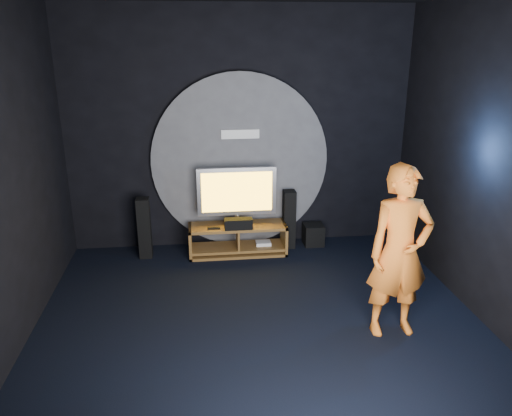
{
  "coord_description": "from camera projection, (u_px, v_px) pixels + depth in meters",
  "views": [
    {
      "loc": [
        -0.63,
        -4.72,
        3.06
      ],
      "look_at": [
        0.07,
        1.05,
        1.05
      ],
      "focal_mm": 35.0,
      "sensor_mm": 36.0,
      "label": 1
    }
  ],
  "objects": [
    {
      "name": "floor",
      "position": [
        261.0,
        329.0,
        5.5
      ],
      "size": [
        5.0,
        5.0,
        0.0
      ],
      "primitive_type": "plane",
      "color": "black",
      "rests_on": "ground"
    },
    {
      "name": "back_wall",
      "position": [
        240.0,
        131.0,
        7.27
      ],
      "size": [
        5.0,
        0.04,
        3.5
      ],
      "primitive_type": "cube",
      "color": "black",
      "rests_on": "ground"
    },
    {
      "name": "front_wall",
      "position": [
        325.0,
        303.0,
        2.58
      ],
      "size": [
        5.0,
        0.04,
        3.5
      ],
      "primitive_type": "cube",
      "color": "black",
      "rests_on": "ground"
    },
    {
      "name": "right_wall",
      "position": [
        499.0,
        168.0,
        5.21
      ],
      "size": [
        0.04,
        5.0,
        3.5
      ],
      "primitive_type": "cube",
      "color": "black",
      "rests_on": "ground"
    },
    {
      "name": "wall_disc_panel",
      "position": [
        240.0,
        162.0,
        7.37
      ],
      "size": [
        2.6,
        0.11,
        2.6
      ],
      "color": "#515156",
      "rests_on": "ground"
    },
    {
      "name": "media_console",
      "position": [
        238.0,
        241.0,
        7.35
      ],
      "size": [
        1.43,
        0.45,
        0.45
      ],
      "color": "olive",
      "rests_on": "ground"
    },
    {
      "name": "tv",
      "position": [
        237.0,
        193.0,
        7.18
      ],
      "size": [
        1.14,
        0.22,
        0.84
      ],
      "color": "#A7A7AE",
      "rests_on": "media_console"
    },
    {
      "name": "center_speaker",
      "position": [
        238.0,
        224.0,
        7.11
      ],
      "size": [
        0.4,
        0.15,
        0.15
      ],
      "primitive_type": "cube",
      "color": "black",
      "rests_on": "media_console"
    },
    {
      "name": "remote",
      "position": [
        214.0,
        228.0,
        7.11
      ],
      "size": [
        0.18,
        0.05,
        0.02
      ],
      "primitive_type": "cube",
      "color": "black",
      "rests_on": "media_console"
    },
    {
      "name": "tower_speaker_left",
      "position": [
        144.0,
        228.0,
        7.16
      ],
      "size": [
        0.18,
        0.2,
        0.89
      ],
      "primitive_type": "cube",
      "color": "black",
      "rests_on": "ground"
    },
    {
      "name": "tower_speaker_right",
      "position": [
        289.0,
        219.0,
        7.5
      ],
      "size": [
        0.18,
        0.2,
        0.89
      ],
      "primitive_type": "cube",
      "color": "black",
      "rests_on": "ground"
    },
    {
      "name": "subwoofer",
      "position": [
        313.0,
        235.0,
        7.68
      ],
      "size": [
        0.3,
        0.3,
        0.33
      ],
      "primitive_type": "cube",
      "color": "black",
      "rests_on": "ground"
    },
    {
      "name": "player",
      "position": [
        400.0,
        252.0,
        5.17
      ],
      "size": [
        0.7,
        0.47,
        1.87
      ],
      "primitive_type": "imported",
      "rotation": [
        0.0,
        0.0,
        0.03
      ],
      "color": "orange",
      "rests_on": "ground"
    }
  ]
}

